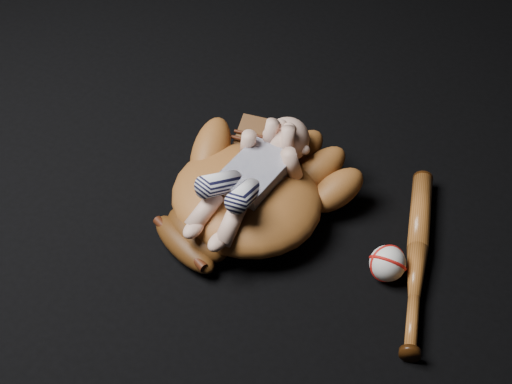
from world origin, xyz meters
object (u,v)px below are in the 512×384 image
baseball_glove (246,193)px  newborn_baby (247,178)px  baseball (388,263)px  baseball_bat (417,258)px

baseball_glove → newborn_baby: bearing=-29.7°
baseball_glove → baseball: size_ratio=6.50×
newborn_baby → baseball: 0.31m
baseball_glove → baseball_bat: bearing=29.4°
baseball_glove → newborn_baby: (0.01, -0.01, 0.05)m
newborn_baby → baseball: bearing=5.4°
baseball_glove → newborn_baby: newborn_baby is taller
baseball_glove → baseball: (0.30, -0.00, -0.04)m
baseball_glove → baseball_bat: 0.35m
newborn_baby → baseball_glove: bearing=132.8°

